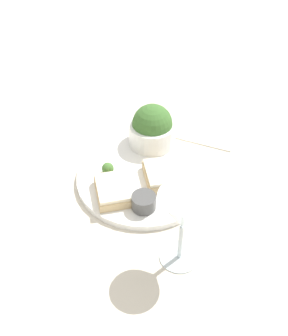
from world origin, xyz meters
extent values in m
plane|color=beige|center=(0.00, 0.00, 0.00)|extent=(4.00, 4.00, 0.00)
cylinder|color=white|center=(0.00, 0.00, 0.01)|extent=(0.29, 0.29, 0.01)
cylinder|color=white|center=(0.11, 0.02, 0.04)|extent=(0.11, 0.11, 0.05)
sphere|color=#3D6B2D|center=(0.11, 0.02, 0.07)|extent=(0.09, 0.09, 0.09)
cylinder|color=#4C4C4C|center=(-0.09, -0.03, 0.03)|extent=(0.05, 0.05, 0.03)
cylinder|color=beige|center=(-0.09, -0.03, 0.04)|extent=(0.04, 0.04, 0.01)
cube|color=#D1B27F|center=(-0.08, 0.04, 0.02)|extent=(0.11, 0.10, 0.02)
cube|color=#F4E5C1|center=(-0.08, 0.04, 0.04)|extent=(0.10, 0.10, 0.01)
cube|color=#D1B27F|center=(0.00, -0.04, 0.02)|extent=(0.11, 0.10, 0.02)
cube|color=#F4E5C1|center=(0.00, -0.04, 0.04)|extent=(0.10, 0.10, 0.01)
cylinder|color=silver|center=(-0.17, -0.13, 0.00)|extent=(0.07, 0.07, 0.01)
cylinder|color=silver|center=(-0.17, -0.13, 0.05)|extent=(0.01, 0.01, 0.08)
cone|color=silver|center=(-0.17, -0.13, 0.12)|extent=(0.09, 0.09, 0.07)
sphere|color=#477533|center=(-0.02, 0.08, 0.03)|extent=(0.03, 0.03, 0.03)
cube|color=beige|center=(0.23, -0.08, 0.00)|extent=(0.14, 0.15, 0.01)
camera|label=1|loc=(-0.62, -0.23, 0.63)|focal=45.00mm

